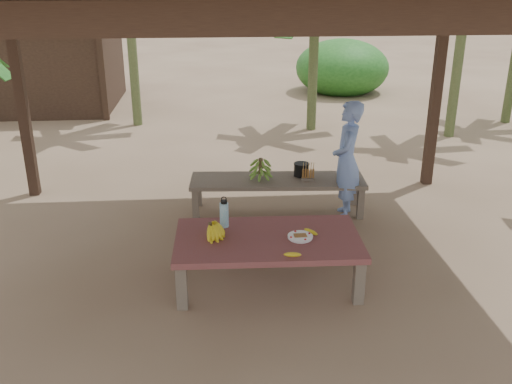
{
  "coord_description": "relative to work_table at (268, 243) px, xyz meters",
  "views": [
    {
      "loc": [
        -0.3,
        -5.33,
        2.93
      ],
      "look_at": [
        0.12,
        0.09,
        0.8
      ],
      "focal_mm": 40.0,
      "sensor_mm": 36.0,
      "label": 1
    }
  ],
  "objects": [
    {
      "name": "water_flask",
      "position": [
        -0.41,
        0.28,
        0.2
      ],
      "size": [
        0.09,
        0.09,
        0.33
      ],
      "color": "#41A3CD",
      "rests_on": "work_table"
    },
    {
      "name": "woman",
      "position": [
        1.13,
        1.57,
        0.3
      ],
      "size": [
        0.49,
        0.62,
        1.48
      ],
      "primitive_type": "imported",
      "rotation": [
        0.0,
        0.0,
        -1.86
      ],
      "color": "#7290D9",
      "rests_on": "ground"
    },
    {
      "name": "cooking_pot",
      "position": [
        0.61,
        1.86,
        0.1
      ],
      "size": [
        0.19,
        0.19,
        0.16
      ],
      "primitive_type": "cylinder",
      "color": "black",
      "rests_on": "bench"
    },
    {
      "name": "plate",
      "position": [
        0.31,
        -0.05,
        0.08
      ],
      "size": [
        0.25,
        0.25,
        0.04
      ],
      "color": "white",
      "rests_on": "work_table"
    },
    {
      "name": "loose_banana_front",
      "position": [
        0.18,
        -0.42,
        0.09
      ],
      "size": [
        0.17,
        0.07,
        0.04
      ],
      "primitive_type": "ellipsoid",
      "rotation": [
        0.0,
        0.0,
        1.7
      ],
      "color": "yellow",
      "rests_on": "work_table"
    },
    {
      "name": "loose_banana_side",
      "position": [
        0.43,
        0.04,
        0.09
      ],
      "size": [
        0.14,
        0.14,
        0.04
      ],
      "primitive_type": "ellipsoid",
      "rotation": [
        0.0,
        0.0,
        0.85
      ],
      "color": "yellow",
      "rests_on": "work_table"
    },
    {
      "name": "ground",
      "position": [
        -0.2,
        0.35,
        -0.43
      ],
      "size": [
        80.0,
        80.0,
        0.0
      ],
      "primitive_type": "plane",
      "color": "brown",
      "rests_on": "ground"
    },
    {
      "name": "green_banana_stalk",
      "position": [
        0.08,
        1.78,
        0.16
      ],
      "size": [
        0.27,
        0.27,
        0.29
      ],
      "primitive_type": null,
      "rotation": [
        0.0,
        0.0,
        -0.06
      ],
      "color": "#598C2D",
      "rests_on": "bench"
    },
    {
      "name": "hut",
      "position": [
        -4.7,
        8.35,
        0.67
      ],
      "size": [
        4.4,
        3.43,
        2.85
      ],
      "color": "black",
      "rests_on": "ground"
    },
    {
      "name": "banana_plant_n",
      "position": [
        1.42,
        5.77,
        1.89
      ],
      "size": [
        1.8,
        1.8,
        2.81
      ],
      "color": "#596638",
      "rests_on": "ground"
    },
    {
      "name": "work_table",
      "position": [
        0.0,
        0.0,
        0.0
      ],
      "size": [
        1.82,
        1.04,
        0.5
      ],
      "rotation": [
        0.0,
        0.0,
        -0.02
      ],
      "color": "brown",
      "rests_on": "ground"
    },
    {
      "name": "ripe_banana_bunch",
      "position": [
        -0.56,
        0.04,
        0.15
      ],
      "size": [
        0.34,
        0.31,
        0.17
      ],
      "primitive_type": null,
      "rotation": [
        0.0,
        0.0,
        -0.3
      ],
      "color": "yellow",
      "rests_on": "work_table"
    },
    {
      "name": "skewer_rack",
      "position": [
        0.67,
        1.7,
        0.14
      ],
      "size": [
        0.18,
        0.09,
        0.24
      ],
      "primitive_type": null,
      "rotation": [
        0.0,
        0.0,
        -0.06
      ],
      "color": "#A57F47",
      "rests_on": "bench"
    },
    {
      "name": "bench",
      "position": [
        0.3,
        1.77,
        -0.04
      ],
      "size": [
        2.23,
        0.73,
        0.45
      ],
      "rotation": [
        0.0,
        0.0,
        -0.06
      ],
      "color": "brown",
      "rests_on": "ground"
    }
  ]
}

